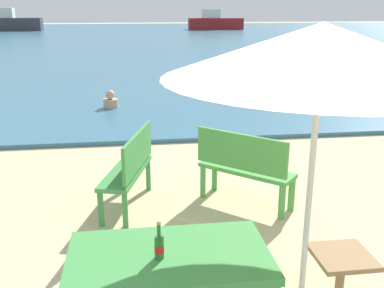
% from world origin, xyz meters
% --- Properties ---
extents(sea_water, '(120.00, 50.00, 0.08)m').
position_xyz_m(sea_water, '(0.00, 30.00, 0.04)').
color(sea_water, '#386B84').
rests_on(sea_water, ground_plane).
extents(picnic_table_green, '(1.40, 0.80, 0.76)m').
position_xyz_m(picnic_table_green, '(-1.14, 0.01, 0.65)').
color(picnic_table_green, '#3D8C42').
rests_on(picnic_table_green, ground_plane).
extents(beer_bottle_amber, '(0.07, 0.07, 0.26)m').
position_xyz_m(beer_bottle_amber, '(-1.21, -0.04, 0.85)').
color(beer_bottle_amber, '#2D662D').
rests_on(beer_bottle_amber, picnic_table_green).
extents(patio_umbrella, '(2.10, 2.10, 2.30)m').
position_xyz_m(patio_umbrella, '(-0.13, 0.07, 2.12)').
color(patio_umbrella, silver).
rests_on(patio_umbrella, ground_plane).
extents(side_table_wood, '(0.44, 0.44, 0.54)m').
position_xyz_m(side_table_wood, '(0.23, 0.17, 0.35)').
color(side_table_wood, olive).
rests_on(side_table_wood, ground_plane).
extents(bench_green_left, '(1.12, 1.08, 0.95)m').
position_xyz_m(bench_green_left, '(-0.03, 2.27, 0.54)').
color(bench_green_left, '#4C9E47').
rests_on(bench_green_left, ground_plane).
extents(bench_green_right, '(0.67, 1.25, 0.95)m').
position_xyz_m(bench_green_right, '(-1.39, 2.42, 0.54)').
color(bench_green_right, '#3D8C42').
rests_on(bench_green_right, ground_plane).
extents(swimmer_person, '(0.34, 0.34, 0.41)m').
position_xyz_m(swimmer_person, '(-1.85, 7.76, 0.24)').
color(swimmer_person, tan).
rests_on(swimmer_person, sea_water).
extents(boat_ferry, '(5.13, 1.40, 1.87)m').
position_xyz_m(boat_ferry, '(6.79, 40.68, 0.75)').
color(boat_ferry, maroon).
rests_on(boat_ferry, sea_water).
extents(boat_cargo_ship, '(5.49, 1.50, 2.00)m').
position_xyz_m(boat_cargo_ship, '(-12.05, 41.11, 0.80)').
color(boat_cargo_ship, '#38383F').
rests_on(boat_cargo_ship, sea_water).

